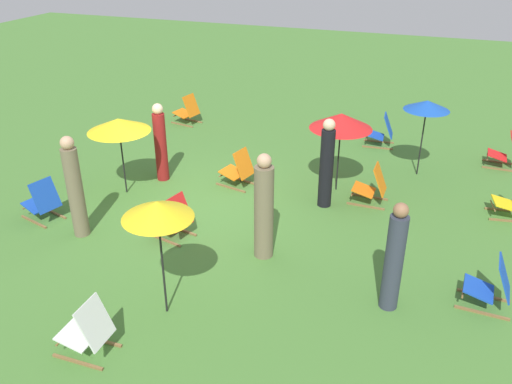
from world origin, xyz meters
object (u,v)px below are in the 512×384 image
(deckchair_8, at_px, (173,219))
(umbrella_1, at_px, (119,125))
(deckchair_5, at_px, (42,202))
(person_2, at_px, (394,259))
(deckchair_6, at_px, (382,132))
(person_0, at_px, (160,143))
(deckchair_9, at_px, (187,111))
(deckchair_10, at_px, (87,331))
(person_3, at_px, (264,209))
(person_4, at_px, (327,165))
(umbrella_3, at_px, (427,106))
(deckchair_4, at_px, (238,170))
(umbrella_2, at_px, (157,210))
(deckchair_0, at_px, (505,152))
(umbrella_0, at_px, (341,121))
(deckchair_2, at_px, (372,186))
(person_1, at_px, (75,189))
(deckchair_3, at_px, (491,286))

(deckchair_8, bearing_deg, umbrella_1, -111.49)
(deckchair_5, relative_size, person_2, 0.50)
(deckchair_6, height_order, person_0, person_0)
(person_2, bearing_deg, deckchair_9, 1.57)
(deckchair_9, relative_size, deckchair_10, 1.01)
(deckchair_10, relative_size, person_2, 0.48)
(deckchair_8, distance_m, person_3, 1.79)
(person_2, bearing_deg, person_4, -13.70)
(person_2, bearing_deg, person_3, 29.12)
(person_0, bearing_deg, deckchair_9, -107.87)
(umbrella_3, bearing_deg, deckchair_4, -61.59)
(umbrella_2, bearing_deg, deckchair_4, -172.38)
(umbrella_2, distance_m, person_3, 2.21)
(deckchair_0, height_order, person_3, person_3)
(person_0, xyz_separation_m, person_3, (2.08, 3.09, 0.04))
(deckchair_5, relative_size, umbrella_0, 0.51)
(deckchair_2, height_order, umbrella_2, umbrella_2)
(deckchair_6, xyz_separation_m, deckchair_9, (0.19, -5.36, 0.00))
(person_0, bearing_deg, deckchair_6, -175.04)
(deckchair_2, bearing_deg, deckchair_4, -85.65)
(deckchair_10, xyz_separation_m, person_1, (-2.49, -1.97, 0.56))
(deckchair_3, height_order, umbrella_3, umbrella_3)
(deckchair_9, bearing_deg, person_2, 56.93)
(deckchair_8, bearing_deg, person_0, -133.29)
(deckchair_8, xyz_separation_m, person_4, (-2.11, 2.26, 0.52))
(person_1, xyz_separation_m, person_3, (-0.50, 3.34, -0.03))
(deckchair_5, height_order, person_2, person_2)
(person_0, distance_m, person_2, 5.95)
(umbrella_2, relative_size, person_1, 0.96)
(deckchair_0, relative_size, deckchair_3, 1.00)
(deckchair_10, bearing_deg, umbrella_2, 153.54)
(deckchair_3, relative_size, deckchair_4, 0.98)
(umbrella_2, relative_size, umbrella_3, 1.06)
(deckchair_8, distance_m, umbrella_1, 2.45)
(deckchair_0, relative_size, deckchair_8, 0.98)
(deckchair_9, relative_size, person_0, 0.48)
(deckchair_3, xyz_separation_m, person_4, (-2.27, -3.02, 0.52))
(umbrella_3, bearing_deg, deckchair_6, -144.74)
(deckchair_6, distance_m, umbrella_0, 3.12)
(deckchair_6, relative_size, person_0, 0.48)
(deckchair_5, xyz_separation_m, person_4, (-2.40, 4.90, 0.52))
(umbrella_0, distance_m, person_3, 3.03)
(deckchair_6, bearing_deg, deckchair_0, 78.24)
(umbrella_1, bearing_deg, person_3, 70.48)
(deckchair_6, xyz_separation_m, umbrella_3, (1.46, 1.03, 1.24))
(deckchair_8, height_order, person_3, person_3)
(deckchair_6, distance_m, umbrella_2, 8.00)
(deckchair_9, bearing_deg, deckchair_6, 103.00)
(umbrella_2, height_order, person_0, umbrella_2)
(umbrella_1, bearing_deg, deckchair_2, 104.74)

